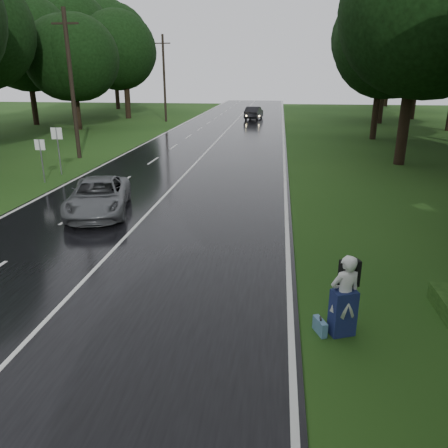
# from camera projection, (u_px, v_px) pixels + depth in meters

# --- Properties ---
(ground) EXTENTS (160.00, 160.00, 0.00)m
(ground) POSITION_uv_depth(u_px,v_px,m) (43.00, 325.00, 10.28)
(ground) COLOR #224615
(ground) RESTS_ON ground
(road) EXTENTS (12.00, 140.00, 0.04)m
(road) POSITION_uv_depth(u_px,v_px,m) (197.00, 162.00, 29.03)
(road) COLOR black
(road) RESTS_ON ground
(lane_center) EXTENTS (0.12, 140.00, 0.01)m
(lane_center) POSITION_uv_depth(u_px,v_px,m) (197.00, 162.00, 29.02)
(lane_center) COLOR silver
(lane_center) RESTS_ON road
(grey_car) EXTENTS (3.55, 5.51, 1.41)m
(grey_car) POSITION_uv_depth(u_px,v_px,m) (98.00, 196.00, 18.26)
(grey_car) COLOR #545759
(grey_car) RESTS_ON road
(far_car) EXTENTS (2.28, 4.99, 1.59)m
(far_car) POSITION_uv_depth(u_px,v_px,m) (254.00, 113.00, 55.93)
(far_car) COLOR black
(far_car) RESTS_ON road
(hitchhiker) EXTENTS (0.83, 0.80, 1.94)m
(hitchhiker) POSITION_uv_depth(u_px,v_px,m) (344.00, 298.00, 9.67)
(hitchhiker) COLOR silver
(hitchhiker) RESTS_ON ground
(suitcase) EXTENTS (0.31, 0.51, 0.35)m
(suitcase) POSITION_uv_depth(u_px,v_px,m) (320.00, 326.00, 9.91)
(suitcase) COLOR teal
(suitcase) RESTS_ON ground
(utility_pole_mid) EXTENTS (1.80, 0.28, 9.60)m
(utility_pole_mid) POSITION_uv_depth(u_px,v_px,m) (80.00, 158.00, 30.63)
(utility_pole_mid) COLOR black
(utility_pole_mid) RESTS_ON ground
(utility_pole_far) EXTENTS (1.80, 0.28, 9.94)m
(utility_pole_far) POSITION_uv_depth(u_px,v_px,m) (166.00, 122.00, 53.70)
(utility_pole_far) COLOR black
(utility_pole_far) RESTS_ON ground
(road_sign_a) EXTENTS (0.56, 0.10, 2.32)m
(road_sign_a) POSITION_uv_depth(u_px,v_px,m) (45.00, 182.00, 23.72)
(road_sign_a) COLOR white
(road_sign_a) RESTS_ON ground
(road_sign_b) EXTENTS (0.65, 0.10, 2.72)m
(road_sign_b) POSITION_uv_depth(u_px,v_px,m) (62.00, 175.00, 25.53)
(road_sign_b) COLOR white
(road_sign_b) RESTS_ON ground
(tree_left_e) EXTENTS (7.56, 7.56, 11.81)m
(tree_left_e) POSITION_uv_depth(u_px,v_px,m) (79.00, 129.00, 46.20)
(tree_left_e) COLOR black
(tree_left_e) RESTS_ON ground
(tree_left_f) EXTENTS (9.06, 9.06, 14.16)m
(tree_left_f) POSITION_uv_depth(u_px,v_px,m) (129.00, 118.00, 57.61)
(tree_left_f) COLOR black
(tree_left_f) RESTS_ON ground
(tree_right_d) EXTENTS (10.27, 10.27, 16.04)m
(tree_right_d) POSITION_uv_depth(u_px,v_px,m) (399.00, 164.00, 28.50)
(tree_right_d) COLOR black
(tree_right_d) RESTS_ON ground
(tree_right_e) EXTENTS (8.87, 8.87, 13.87)m
(tree_right_e) POSITION_uv_depth(u_px,v_px,m) (372.00, 139.00, 39.36)
(tree_right_e) COLOR black
(tree_right_e) RESTS_ON ground
(tree_right_f) EXTENTS (10.51, 10.51, 16.42)m
(tree_right_f) POSITION_uv_depth(u_px,v_px,m) (379.00, 123.00, 51.84)
(tree_right_f) COLOR black
(tree_right_f) RESTS_ON ground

